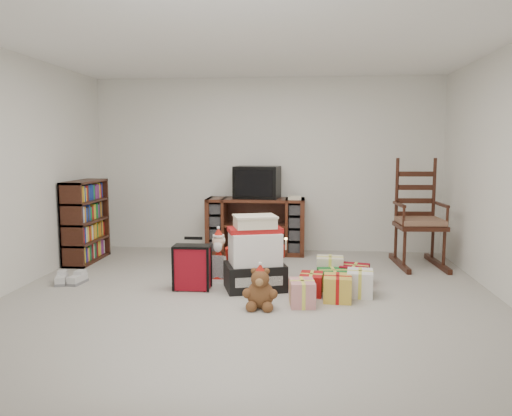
{
  "coord_description": "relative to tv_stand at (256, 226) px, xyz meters",
  "views": [
    {
      "loc": [
        0.51,
        -4.75,
        1.5
      ],
      "look_at": [
        0.02,
        0.6,
        0.85
      ],
      "focal_mm": 35.0,
      "sensor_mm": 36.0,
      "label": 1
    }
  ],
  "objects": [
    {
      "name": "gift_cluster",
      "position": [
        0.98,
        -1.85,
        -0.25
      ],
      "size": [
        0.83,
        1.21,
        0.28
      ],
      "color": "#A11212",
      "rests_on": "floor"
    },
    {
      "name": "tv_stand",
      "position": [
        0.0,
        0.0,
        0.0
      ],
      "size": [
        1.38,
        0.5,
        0.79
      ],
      "rotation": [
        0.0,
        0.0,
        -0.0
      ],
      "color": "#4E2216",
      "rests_on": "floor"
    },
    {
      "name": "bookshelf",
      "position": [
        -2.19,
        -0.69,
        0.12
      ],
      "size": [
        0.29,
        0.88,
        1.07
      ],
      "color": "#3B1A10",
      "rests_on": "floor"
    },
    {
      "name": "sneaker_pair",
      "position": [
        -1.91,
        -1.79,
        -0.35
      ],
      "size": [
        0.34,
        0.29,
        0.1
      ],
      "rotation": [
        0.0,
        0.0,
        0.14
      ],
      "color": "silver",
      "rests_on": "floor"
    },
    {
      "name": "teddy_bear",
      "position": [
        0.27,
        -2.44,
        -0.23
      ],
      "size": [
        0.26,
        0.23,
        0.38
      ],
      "color": "brown",
      "rests_on": "floor"
    },
    {
      "name": "gift_pile",
      "position": [
        0.16,
        -1.81,
        -0.06
      ],
      "size": [
        0.72,
        0.6,
        0.77
      ],
      "rotation": [
        0.0,
        0.0,
        0.29
      ],
      "color": "black",
      "rests_on": "floor"
    },
    {
      "name": "rocking_chair",
      "position": [
        2.14,
        -0.51,
        0.09
      ],
      "size": [
        0.63,
        0.97,
        1.42
      ],
      "rotation": [
        0.0,
        0.0,
        0.06
      ],
      "color": "#3B1A10",
      "rests_on": "floor"
    },
    {
      "name": "room",
      "position": [
        0.13,
        -2.22,
        0.85
      ],
      "size": [
        5.01,
        5.01,
        2.51
      ],
      "color": "#B9B3AA",
      "rests_on": "ground"
    },
    {
      "name": "red_suitcase",
      "position": [
        -0.5,
        -1.9,
        -0.15
      ],
      "size": [
        0.37,
        0.2,
        0.56
      ],
      "rotation": [
        0.0,
        0.0,
        0.01
      ],
      "color": "maroon",
      "rests_on": "floor"
    },
    {
      "name": "stocking",
      "position": [
        0.25,
        -1.83,
        -0.06
      ],
      "size": [
        0.34,
        0.25,
        0.67
      ],
      "primitive_type": null,
      "rotation": [
        0.0,
        0.0,
        0.43
      ],
      "color": "#0E780D",
      "rests_on": "floor"
    },
    {
      "name": "mrs_claus_figurine",
      "position": [
        -0.28,
        -1.5,
        -0.16
      ],
      "size": [
        0.29,
        0.28,
        0.6
      ],
      "color": "#B01C12",
      "rests_on": "floor"
    },
    {
      "name": "santa_figurine",
      "position": [
        0.33,
        -1.33,
        -0.16
      ],
      "size": [
        0.3,
        0.28,
        0.61
      ],
      "color": "#B01C12",
      "rests_on": "floor"
    },
    {
      "name": "crt_television",
      "position": [
        0.02,
        0.03,
        0.62
      ],
      "size": [
        0.66,
        0.52,
        0.45
      ],
      "rotation": [
        0.0,
        0.0,
        -0.13
      ],
      "color": "black",
      "rests_on": "tv_stand"
    }
  ]
}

